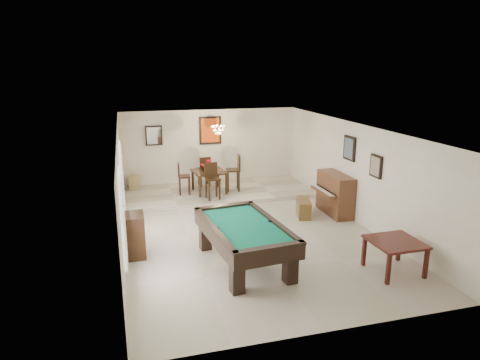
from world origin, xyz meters
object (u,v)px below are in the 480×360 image
square_table (394,256)px  flower_vase (209,163)px  apothecary_chest (135,235)px  chandelier (218,127)px  dining_chair_south (213,181)px  dining_chair_north (204,171)px  pool_table (244,245)px  upright_piano (331,194)px  corner_bench (134,182)px  dining_table (209,180)px  dining_chair_west (184,179)px  piano_bench (304,208)px  dining_chair_east (233,173)px

square_table → flower_vase: size_ratio=3.85×
apothecary_chest → chandelier: size_ratio=1.59×
dining_chair_south → dining_chair_north: size_ratio=1.08×
apothecary_chest → flower_vase: flower_vase is taller
pool_table → dining_chair_north: dining_chair_north is taller
upright_piano → corner_bench: 6.39m
square_table → chandelier: (-2.24, 6.19, 1.86)m
dining_table → dining_chair_west: size_ratio=1.00×
apothecary_chest → piano_bench: bearing=17.1°
square_table → dining_chair_north: bearing=110.5°
upright_piano → chandelier: chandelier is taller
piano_bench → flower_vase: size_ratio=3.36×
upright_piano → chandelier: size_ratio=2.30×
dining_chair_north → corner_bench: (-2.28, 0.27, -0.30)m
chandelier → corner_bench: bearing=159.3°
dining_chair_north → upright_piano: bearing=125.3°
upright_piano → dining_chair_east: size_ratio=1.18×
dining_table → upright_piano: bearing=-41.9°
upright_piano → dining_table: upright_piano is taller
dining_table → flower_vase: size_ratio=3.92×
square_table → dining_chair_west: (-3.36, 6.11, 0.28)m
dining_chair_west → chandelier: size_ratio=1.64×
corner_bench → dining_table: bearing=-24.7°
dining_chair_west → chandelier: chandelier is taller
dining_chair_east → chandelier: bearing=-94.1°
dining_chair_west → corner_bench: bearing=59.5°
dining_chair_east → piano_bench: bearing=35.5°
dining_table → dining_chair_north: dining_chair_north is taller
dining_table → dining_chair_south: bearing=-93.1°
dining_chair_east → dining_chair_west: bearing=-83.0°
upright_piano → piano_bench: (-0.78, 0.04, -0.34)m
dining_chair_east → chandelier: 1.56m
flower_vase → dining_chair_south: (-0.04, -0.75, -0.40)m
dining_table → dining_chair_south: dining_chair_south is taller
pool_table → flower_vase: (0.26, 5.01, 0.63)m
dining_table → dining_chair_west: dining_chair_west is taller
apothecary_chest → corner_bench: (0.14, 5.04, -0.15)m
dining_chair_north → dining_chair_east: 1.14m
dining_chair_west → dining_chair_east: size_ratio=0.85×
upright_piano → dining_chair_west: 4.54m
dining_chair_west → corner_bench: (-1.51, 1.07, -0.29)m
dining_table → corner_bench: bearing=155.3°
chandelier → dining_chair_south: bearing=-114.0°
square_table → dining_table: bearing=112.7°
flower_vase → dining_chair_south: bearing=-93.1°
chandelier → dining_chair_west: bearing=-175.8°
pool_table → dining_chair_south: (0.22, 4.25, 0.23)m
upright_piano → dining_chair_east: dining_chair_east is taller
piano_bench → dining_chair_west: dining_chair_west is taller
dining_chair_south → corner_bench: size_ratio=2.39×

